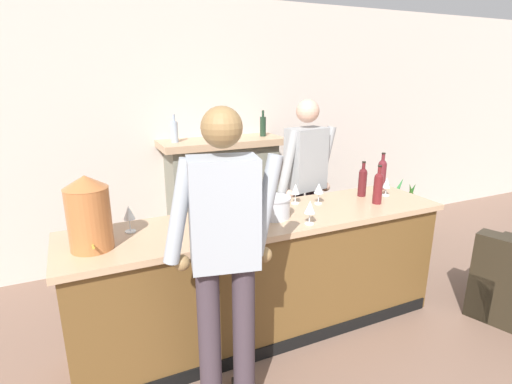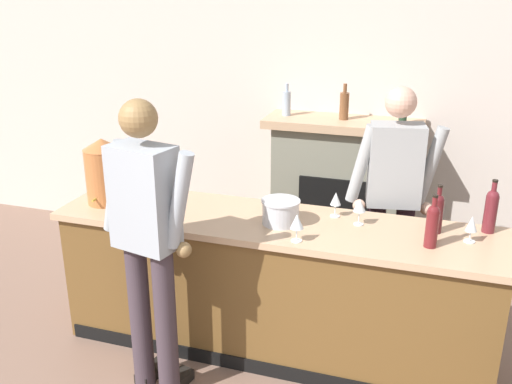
{
  "view_description": "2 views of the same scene",
  "coord_description": "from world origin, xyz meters",
  "px_view_note": "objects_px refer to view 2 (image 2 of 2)",
  "views": [
    {
      "loc": [
        -1.24,
        -0.12,
        1.99
      ],
      "look_at": [
        0.08,
        2.71,
        1.06
      ],
      "focal_mm": 28.0,
      "sensor_mm": 36.0,
      "label": 1
    },
    {
      "loc": [
        0.95,
        -0.88,
        2.41
      ],
      "look_at": [
        -0.15,
        2.51,
        1.1
      ],
      "focal_mm": 40.0,
      "sensor_mm": 36.0,
      "label": 2
    }
  ],
  "objects_px": {
    "wine_bottle_cabernet_heavy": "(437,212)",
    "wine_glass_front_right": "(360,206)",
    "copper_dispenser": "(104,171)",
    "wine_glass_by_dispenser": "(336,200)",
    "person_bartender": "(392,199)",
    "fireplace_stone": "(340,192)",
    "wine_bottle_burgundy_dark": "(432,224)",
    "person_customer": "(148,240)",
    "wine_glass_front_left": "(150,180)",
    "wine_bottle_rose_blush": "(491,209)",
    "wine_glass_near_bucket": "(297,222)",
    "ice_bucket_steel": "(281,212)",
    "wine_glass_mid_counter": "(472,225)"
  },
  "relations": [
    {
      "from": "person_bartender",
      "to": "wine_bottle_burgundy_dark",
      "type": "relative_size",
      "value": 5.53
    },
    {
      "from": "fireplace_stone",
      "to": "wine_glass_front_right",
      "type": "relative_size",
      "value": 9.36
    },
    {
      "from": "person_bartender",
      "to": "wine_glass_front_left",
      "type": "distance_m",
      "value": 1.72
    },
    {
      "from": "wine_glass_near_bucket",
      "to": "wine_glass_front_left",
      "type": "relative_size",
      "value": 0.94
    },
    {
      "from": "wine_bottle_burgundy_dark",
      "to": "wine_glass_mid_counter",
      "type": "bearing_deg",
      "value": 32.36
    },
    {
      "from": "wine_bottle_burgundy_dark",
      "to": "wine_bottle_rose_blush",
      "type": "distance_m",
      "value": 0.47
    },
    {
      "from": "fireplace_stone",
      "to": "copper_dispenser",
      "type": "relative_size",
      "value": 3.54
    },
    {
      "from": "wine_glass_near_bucket",
      "to": "wine_glass_front_left",
      "type": "height_order",
      "value": "wine_glass_front_left"
    },
    {
      "from": "wine_glass_by_dispenser",
      "to": "wine_glass_front_left",
      "type": "bearing_deg",
      "value": -177.41
    },
    {
      "from": "person_bartender",
      "to": "wine_glass_front_left",
      "type": "xyz_separation_m",
      "value": [
        -1.66,
        -0.44,
        0.11
      ]
    },
    {
      "from": "person_bartender",
      "to": "copper_dispenser",
      "type": "xyz_separation_m",
      "value": [
        -1.9,
        -0.62,
        0.21
      ]
    },
    {
      "from": "person_bartender",
      "to": "wine_glass_near_bucket",
      "type": "relative_size",
      "value": 10.26
    },
    {
      "from": "person_bartender",
      "to": "wine_bottle_cabernet_heavy",
      "type": "height_order",
      "value": "person_bartender"
    },
    {
      "from": "wine_glass_front_left",
      "to": "wine_bottle_burgundy_dark",
      "type": "bearing_deg",
      "value": -6.56
    },
    {
      "from": "fireplace_stone",
      "to": "ice_bucket_steel",
      "type": "distance_m",
      "value": 1.53
    },
    {
      "from": "wine_glass_near_bucket",
      "to": "fireplace_stone",
      "type": "bearing_deg",
      "value": 90.87
    },
    {
      "from": "ice_bucket_steel",
      "to": "wine_glass_front_right",
      "type": "relative_size",
      "value": 1.42
    },
    {
      "from": "wine_glass_near_bucket",
      "to": "wine_bottle_burgundy_dark",
      "type": "bearing_deg",
      "value": 12.42
    },
    {
      "from": "wine_glass_near_bucket",
      "to": "wine_glass_mid_counter",
      "type": "height_order",
      "value": "wine_glass_near_bucket"
    },
    {
      "from": "copper_dispenser",
      "to": "wine_glass_by_dispenser",
      "type": "height_order",
      "value": "copper_dispenser"
    },
    {
      "from": "wine_bottle_rose_blush",
      "to": "wine_glass_front_right",
      "type": "height_order",
      "value": "wine_bottle_rose_blush"
    },
    {
      "from": "wine_bottle_rose_blush",
      "to": "wine_glass_near_bucket",
      "type": "bearing_deg",
      "value": -155.54
    },
    {
      "from": "wine_bottle_cabernet_heavy",
      "to": "wine_bottle_rose_blush",
      "type": "bearing_deg",
      "value": 19.2
    },
    {
      "from": "person_bartender",
      "to": "wine_glass_front_right",
      "type": "bearing_deg",
      "value": -109.61
    },
    {
      "from": "copper_dispenser",
      "to": "wine_glass_near_bucket",
      "type": "relative_size",
      "value": 2.67
    },
    {
      "from": "person_customer",
      "to": "person_bartender",
      "type": "height_order",
      "value": "person_customer"
    },
    {
      "from": "fireplace_stone",
      "to": "person_bartender",
      "type": "distance_m",
      "value": 1.06
    },
    {
      "from": "wine_bottle_cabernet_heavy",
      "to": "wine_glass_front_right",
      "type": "relative_size",
      "value": 1.77
    },
    {
      "from": "person_bartender",
      "to": "wine_bottle_burgundy_dark",
      "type": "bearing_deg",
      "value": -67.42
    },
    {
      "from": "wine_bottle_cabernet_heavy",
      "to": "person_bartender",
      "type": "bearing_deg",
      "value": 124.12
    },
    {
      "from": "person_customer",
      "to": "wine_glass_near_bucket",
      "type": "bearing_deg",
      "value": 25.96
    },
    {
      "from": "wine_bottle_rose_blush",
      "to": "wine_bottle_cabernet_heavy",
      "type": "bearing_deg",
      "value": -160.8
    },
    {
      "from": "person_customer",
      "to": "wine_glass_front_left",
      "type": "relative_size",
      "value": 9.98
    },
    {
      "from": "wine_bottle_rose_blush",
      "to": "ice_bucket_steel",
      "type": "bearing_deg",
      "value": -167.99
    },
    {
      "from": "wine_glass_mid_counter",
      "to": "wine_glass_front_left",
      "type": "relative_size",
      "value": 0.89
    },
    {
      "from": "wine_bottle_rose_blush",
      "to": "wine_glass_mid_counter",
      "type": "distance_m",
      "value": 0.22
    },
    {
      "from": "copper_dispenser",
      "to": "person_bartender",
      "type": "bearing_deg",
      "value": 18.06
    },
    {
      "from": "copper_dispenser",
      "to": "ice_bucket_steel",
      "type": "bearing_deg",
      "value": 0.89
    },
    {
      "from": "wine_glass_mid_counter",
      "to": "wine_glass_by_dispenser",
      "type": "distance_m",
      "value": 0.84
    },
    {
      "from": "copper_dispenser",
      "to": "wine_bottle_cabernet_heavy",
      "type": "height_order",
      "value": "copper_dispenser"
    },
    {
      "from": "wine_glass_by_dispenser",
      "to": "wine_glass_front_left",
      "type": "distance_m",
      "value": 1.32
    },
    {
      "from": "wine_bottle_cabernet_heavy",
      "to": "copper_dispenser",
      "type": "bearing_deg",
      "value": -175.37
    },
    {
      "from": "wine_glass_front_left",
      "to": "wine_bottle_cabernet_heavy",
      "type": "bearing_deg",
      "value": -0.01
    },
    {
      "from": "wine_bottle_cabernet_heavy",
      "to": "wine_glass_by_dispenser",
      "type": "relative_size",
      "value": 1.83
    },
    {
      "from": "person_customer",
      "to": "wine_glass_mid_counter",
      "type": "bearing_deg",
      "value": 21.33
    },
    {
      "from": "fireplace_stone",
      "to": "wine_bottle_cabernet_heavy",
      "type": "height_order",
      "value": "fireplace_stone"
    },
    {
      "from": "fireplace_stone",
      "to": "wine_bottle_rose_blush",
      "type": "distance_m",
      "value": 1.7
    },
    {
      "from": "wine_bottle_cabernet_heavy",
      "to": "wine_glass_near_bucket",
      "type": "distance_m",
      "value": 0.87
    },
    {
      "from": "person_customer",
      "to": "wine_glass_front_left",
      "type": "distance_m",
      "value": 0.87
    },
    {
      "from": "person_customer",
      "to": "wine_bottle_cabernet_heavy",
      "type": "relative_size",
      "value": 5.98
    }
  ]
}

